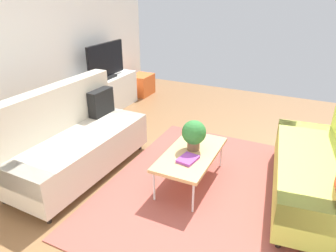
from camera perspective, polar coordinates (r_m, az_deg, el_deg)
ground_plane at (r=3.85m, az=6.38°, el=-10.34°), size 7.68×7.68×0.00m
wall_far at (r=4.88m, az=-26.25°, el=13.44°), size 6.40×0.12×2.90m
area_rug at (r=3.73m, az=6.75°, el=-11.45°), size 2.90×2.20×0.01m
couch_beige at (r=4.00m, az=-17.09°, el=-2.55°), size 1.92×0.89×1.10m
couch_green at (r=3.69m, az=27.32°, el=-6.82°), size 1.99×1.06×1.10m
coffee_table at (r=3.62m, az=4.33°, el=-5.31°), size 1.10×0.56×0.42m
tv_console at (r=5.96m, az=-11.15°, el=5.85°), size 1.40×0.44×0.64m
tv at (r=5.78m, az=-11.50°, el=11.75°), size 1.00×0.20×0.64m
storage_trunk at (r=6.81m, az=-4.92°, el=7.70°), size 0.52×0.40×0.44m
potted_plant at (r=3.58m, az=4.86°, el=-1.42°), size 0.29×0.29×0.37m
table_book_0 at (r=3.44m, az=3.75°, el=-6.17°), size 0.26×0.21×0.03m
vase_0 at (r=5.44m, az=-15.55°, el=8.18°), size 0.10×0.10×0.19m
bottle_0 at (r=5.51m, az=-13.75°, el=8.36°), size 0.04×0.04×0.15m
bottle_1 at (r=5.57m, az=-13.16°, el=8.56°), size 0.05×0.05×0.14m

